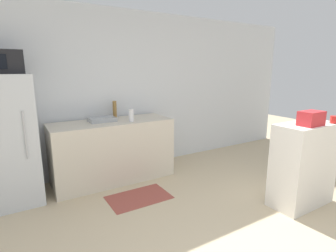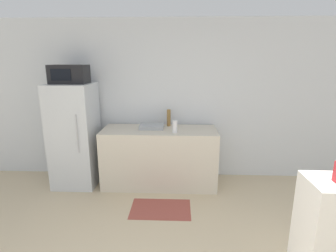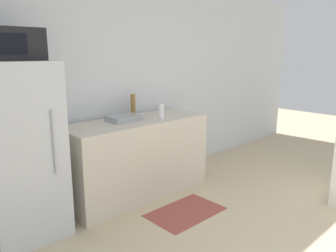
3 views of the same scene
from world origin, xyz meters
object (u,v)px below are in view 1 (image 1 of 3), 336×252
at_px(bottle_short, 131,115).
at_px(jar, 334,120).
at_px(bottle_tall, 115,110).
at_px(refrigerator, 8,141).
at_px(basket, 311,118).

distance_m(bottle_short, jar, 2.63).
bearing_deg(bottle_tall, bottle_short, -75.24).
distance_m(refrigerator, jar, 3.97).
height_order(refrigerator, bottle_tall, refrigerator).
bearing_deg(basket, jar, -10.51).
relative_size(bottle_tall, bottle_short, 1.46).
xyz_separation_m(refrigerator, jar, (3.37, -2.09, 0.27)).
bearing_deg(bottle_tall, refrigerator, -170.76).
height_order(bottle_short, jar, jar).
bearing_deg(jar, bottle_short, 132.87).
relative_size(bottle_tall, basket, 0.94).
height_order(refrigerator, basket, refrigerator).
relative_size(refrigerator, bottle_tall, 5.96).
height_order(bottle_tall, jar, bottle_tall).
distance_m(refrigerator, basket, 3.63).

